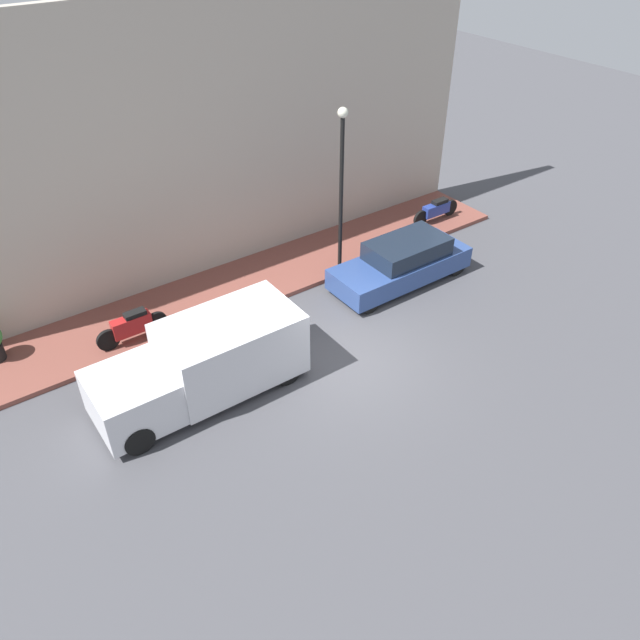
# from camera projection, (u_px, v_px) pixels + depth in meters

# --- Properties ---
(ground_plane) EXTENTS (60.00, 60.00, 0.00)m
(ground_plane) POSITION_uv_depth(u_px,v_px,m) (347.00, 360.00, 15.97)
(ground_plane) COLOR #47474C
(sidewalk) EXTENTS (2.55, 17.62, 0.14)m
(sidewalk) POSITION_uv_depth(u_px,v_px,m) (256.00, 280.00, 18.87)
(sidewalk) COLOR brown
(sidewalk) RESTS_ON ground_plane
(building_facade) EXTENTS (0.30, 17.62, 7.87)m
(building_facade) POSITION_uv_depth(u_px,v_px,m) (222.00, 142.00, 17.50)
(building_facade) COLOR #B2A899
(building_facade) RESTS_ON ground_plane
(parked_car) EXTENTS (1.62, 4.39, 1.35)m
(parked_car) POSITION_uv_depth(u_px,v_px,m) (402.00, 263.00, 18.56)
(parked_car) COLOR #2D4784
(parked_car) RESTS_ON ground_plane
(delivery_van) EXTENTS (1.93, 4.98, 1.82)m
(delivery_van) POSITION_uv_depth(u_px,v_px,m) (202.00, 363.00, 14.44)
(delivery_van) COLOR silver
(delivery_van) RESTS_ON ground_plane
(motorcycle_blue) EXTENTS (0.30, 1.99, 0.74)m
(motorcycle_blue) POSITION_uv_depth(u_px,v_px,m) (436.00, 210.00, 21.59)
(motorcycle_blue) COLOR navy
(motorcycle_blue) RESTS_ON sidewalk
(motorcycle_red) EXTENTS (0.30, 1.92, 0.85)m
(motorcycle_red) POSITION_uv_depth(u_px,v_px,m) (132.00, 326.00, 16.14)
(motorcycle_red) COLOR #B21E1E
(motorcycle_red) RESTS_ON sidewalk
(streetlamp) EXTENTS (0.29, 0.29, 4.94)m
(streetlamp) POSITION_uv_depth(u_px,v_px,m) (341.00, 176.00, 17.52)
(streetlamp) COLOR black
(streetlamp) RESTS_ON sidewalk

